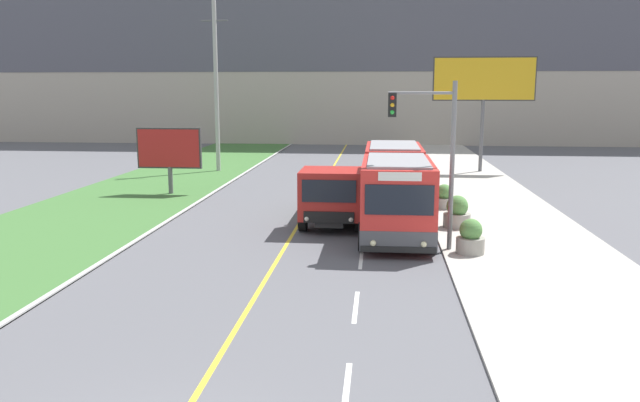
{
  "coord_description": "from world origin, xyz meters",
  "views": [
    {
      "loc": [
        3.28,
        -7.61,
        5.56
      ],
      "look_at": [
        1.1,
        15.34,
        1.4
      ],
      "focal_mm": 35.0,
      "sensor_mm": 36.0,
      "label": 1
    }
  ],
  "objects_px": {
    "utility_pole_far": "(216,86)",
    "planter_round_second": "(457,213)",
    "city_bus": "(395,187)",
    "dump_truck": "(333,196)",
    "planter_round_third": "(444,198)",
    "planter_round_near": "(470,238)",
    "billboard_small": "(169,150)",
    "traffic_light_mast": "(433,144)",
    "car_distant": "(389,165)",
    "billboard_large": "(484,83)"
  },
  "relations": [
    {
      "from": "utility_pole_far",
      "to": "planter_round_second",
      "type": "relative_size",
      "value": 8.77
    },
    {
      "from": "billboard_small",
      "to": "car_distant",
      "type": "bearing_deg",
      "value": 36.09
    },
    {
      "from": "planter_round_third",
      "to": "utility_pole_far",
      "type": "bearing_deg",
      "value": 137.87
    },
    {
      "from": "utility_pole_far",
      "to": "planter_round_near",
      "type": "height_order",
      "value": "utility_pole_far"
    },
    {
      "from": "planter_round_near",
      "to": "car_distant",
      "type": "bearing_deg",
      "value": 97.1
    },
    {
      "from": "utility_pole_far",
      "to": "planter_round_second",
      "type": "distance_m",
      "value": 22.43
    },
    {
      "from": "car_distant",
      "to": "billboard_small",
      "type": "bearing_deg",
      "value": -143.91
    },
    {
      "from": "traffic_light_mast",
      "to": "billboard_large",
      "type": "height_order",
      "value": "billboard_large"
    },
    {
      "from": "utility_pole_far",
      "to": "billboard_small",
      "type": "xyz_separation_m",
      "value": [
        -0.14,
        -9.51,
        -3.34
      ]
    },
    {
      "from": "city_bus",
      "to": "planter_round_near",
      "type": "bearing_deg",
      "value": -63.26
    },
    {
      "from": "utility_pole_far",
      "to": "car_distant",
      "type": "bearing_deg",
      "value": -4.71
    },
    {
      "from": "planter_round_second",
      "to": "planter_round_third",
      "type": "distance_m",
      "value": 4.06
    },
    {
      "from": "utility_pole_far",
      "to": "planter_round_near",
      "type": "xyz_separation_m",
      "value": [
        14.06,
        -20.75,
        -5.11
      ]
    },
    {
      "from": "car_distant",
      "to": "traffic_light_mast",
      "type": "relative_size",
      "value": 0.74
    },
    {
      "from": "planter_round_near",
      "to": "planter_round_third",
      "type": "relative_size",
      "value": 1.06
    },
    {
      "from": "dump_truck",
      "to": "planter_round_third",
      "type": "xyz_separation_m",
      "value": [
        4.89,
        3.8,
        -0.65
      ]
    },
    {
      "from": "car_distant",
      "to": "billboard_large",
      "type": "height_order",
      "value": "billboard_large"
    },
    {
      "from": "car_distant",
      "to": "billboard_large",
      "type": "relative_size",
      "value": 0.56
    },
    {
      "from": "utility_pole_far",
      "to": "planter_round_near",
      "type": "distance_m",
      "value": 25.58
    },
    {
      "from": "billboard_small",
      "to": "planter_round_second",
      "type": "xyz_separation_m",
      "value": [
        14.23,
        -7.19,
        -1.73
      ]
    },
    {
      "from": "billboard_small",
      "to": "planter_round_second",
      "type": "distance_m",
      "value": 16.04
    },
    {
      "from": "car_distant",
      "to": "planter_round_second",
      "type": "relative_size",
      "value": 3.33
    },
    {
      "from": "planter_round_third",
      "to": "dump_truck",
      "type": "bearing_deg",
      "value": -142.15
    },
    {
      "from": "dump_truck",
      "to": "planter_round_near",
      "type": "relative_size",
      "value": 5.66
    },
    {
      "from": "car_distant",
      "to": "utility_pole_far",
      "type": "xyz_separation_m",
      "value": [
        -11.59,
        0.96,
        5.03
      ]
    },
    {
      "from": "car_distant",
      "to": "utility_pole_far",
      "type": "bearing_deg",
      "value": 175.29
    },
    {
      "from": "city_bus",
      "to": "planter_round_third",
      "type": "height_order",
      "value": "city_bus"
    },
    {
      "from": "city_bus",
      "to": "planter_round_third",
      "type": "distance_m",
      "value": 4.15
    },
    {
      "from": "planter_round_near",
      "to": "billboard_small",
      "type": "bearing_deg",
      "value": 141.61
    },
    {
      "from": "traffic_light_mast",
      "to": "planter_round_third",
      "type": "xyz_separation_m",
      "value": [
        1.22,
        7.58,
        -3.13
      ]
    },
    {
      "from": "traffic_light_mast",
      "to": "utility_pole_far",
      "type": "bearing_deg",
      "value": 122.26
    },
    {
      "from": "city_bus",
      "to": "planter_round_third",
      "type": "bearing_deg",
      "value": 54.14
    },
    {
      "from": "planter_round_near",
      "to": "planter_round_second",
      "type": "height_order",
      "value": "planter_round_second"
    },
    {
      "from": "planter_round_third",
      "to": "billboard_large",
      "type": "bearing_deg",
      "value": 74.59
    },
    {
      "from": "dump_truck",
      "to": "planter_round_third",
      "type": "relative_size",
      "value": 5.99
    },
    {
      "from": "utility_pole_far",
      "to": "planter_round_third",
      "type": "height_order",
      "value": "utility_pole_far"
    },
    {
      "from": "dump_truck",
      "to": "billboard_large",
      "type": "relative_size",
      "value": 0.88
    },
    {
      "from": "billboard_large",
      "to": "planter_round_second",
      "type": "xyz_separation_m",
      "value": [
        -3.65,
        -17.67,
        -5.31
      ]
    },
    {
      "from": "utility_pole_far",
      "to": "billboard_large",
      "type": "xyz_separation_m",
      "value": [
        17.74,
        0.97,
        0.24
      ]
    },
    {
      "from": "dump_truck",
      "to": "planter_round_near",
      "type": "bearing_deg",
      "value": -40.91
    },
    {
      "from": "planter_round_third",
      "to": "city_bus",
      "type": "bearing_deg",
      "value": -125.86
    },
    {
      "from": "utility_pole_far",
      "to": "planter_round_near",
      "type": "bearing_deg",
      "value": -55.89
    },
    {
      "from": "utility_pole_far",
      "to": "city_bus",
      "type": "bearing_deg",
      "value": -53.87
    },
    {
      "from": "dump_truck",
      "to": "car_distant",
      "type": "distance_m",
      "value": 15.7
    },
    {
      "from": "car_distant",
      "to": "planter_round_third",
      "type": "relative_size",
      "value": 3.82
    },
    {
      "from": "dump_truck",
      "to": "car_distant",
      "type": "relative_size",
      "value": 1.57
    },
    {
      "from": "city_bus",
      "to": "billboard_large",
      "type": "relative_size",
      "value": 1.51
    },
    {
      "from": "planter_round_second",
      "to": "planter_round_third",
      "type": "bearing_deg",
      "value": 91.49
    },
    {
      "from": "planter_round_second",
      "to": "planter_round_near",
      "type": "bearing_deg",
      "value": -90.45
    },
    {
      "from": "dump_truck",
      "to": "planter_round_near",
      "type": "distance_m",
      "value": 6.6
    }
  ]
}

